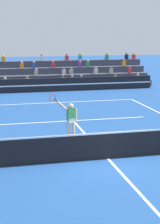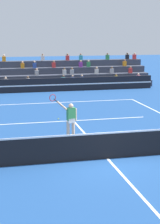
{
  "view_description": "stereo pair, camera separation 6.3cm",
  "coord_description": "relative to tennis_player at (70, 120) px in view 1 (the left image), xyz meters",
  "views": [
    {
      "loc": [
        -4.17,
        -13.16,
        4.84
      ],
      "look_at": [
        -0.27,
        3.61,
        1.1
      ],
      "focal_mm": 60.0,
      "sensor_mm": 36.0,
      "label": 1
    },
    {
      "loc": [
        -4.11,
        -13.17,
        4.84
      ],
      "look_at": [
        -0.27,
        3.61,
        1.1
      ],
      "focal_mm": 60.0,
      "sensor_mm": 36.0,
      "label": 2
    }
  ],
  "objects": [
    {
      "name": "ground_plane",
      "position": [
        0.92,
        -2.69,
        -0.98
      ],
      "size": [
        120.0,
        120.0,
        0.0
      ],
      "primitive_type": "plane",
      "color": "navy"
    },
    {
      "name": "court_lines",
      "position": [
        0.92,
        -2.69,
        -0.97
      ],
      "size": [
        11.1,
        23.9,
        0.01
      ],
      "color": "white",
      "rests_on": "ground"
    },
    {
      "name": "tennis_net",
      "position": [
        0.92,
        -2.69,
        -0.43
      ],
      "size": [
        12.0,
        0.1,
        1.1
      ],
      "color": "#2D6B38",
      "rests_on": "ground"
    },
    {
      "name": "sponsor_banner_wall",
      "position": [
        0.92,
        14.14,
        -0.43
      ],
      "size": [
        18.0,
        0.26,
        1.1
      ],
      "color": "black",
      "rests_on": "ground"
    },
    {
      "name": "bleacher_stand",
      "position": [
        0.93,
        17.31,
        -0.14
      ],
      "size": [
        19.09,
        3.8,
        2.83
      ],
      "color": "#383D4C",
      "rests_on": "ground"
    },
    {
      "name": "tennis_player",
      "position": [
        0.0,
        0.0,
        0.0
      ],
      "size": [
        1.34,
        0.46,
        2.26
      ],
      "color": "beige",
      "rests_on": "ground"
    },
    {
      "name": "tennis_ball",
      "position": [
        0.17,
        4.26,
        -0.94
      ],
      "size": [
        0.07,
        0.07,
        0.07
      ],
      "primitive_type": "sphere",
      "color": "#C6DB33",
      "rests_on": "ground"
    }
  ]
}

